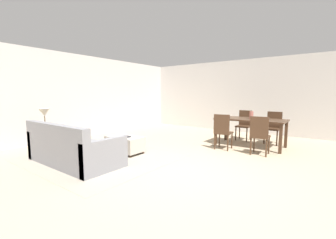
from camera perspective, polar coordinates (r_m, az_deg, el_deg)
name	(u,v)px	position (r m, az deg, el deg)	size (l,w,h in m)	color
ground_plane	(181,170)	(4.32, 3.44, -12.77)	(10.80, 10.80, 0.00)	tan
wall_back	(257,96)	(8.71, 21.94, 5.55)	(9.00, 0.12, 2.70)	beige
wall_left	(73,97)	(7.79, -23.24, 5.43)	(0.12, 11.00, 2.70)	beige
area_rug	(102,157)	(5.33, -16.54, -9.24)	(3.00, 2.80, 0.01)	gray
couch	(73,150)	(5.03, -23.29, -7.13)	(2.13, 0.97, 0.86)	gray
ottoman_table	(125,143)	(5.54, -11.05, -6.06)	(0.92, 0.51, 0.41)	#B7AD9E
side_table	(46,135)	(6.24, -28.90, -3.42)	(0.40, 0.40, 0.55)	olive
table_lamp	(44,113)	(6.18, -29.17, 1.39)	(0.26, 0.26, 0.53)	brown
dining_table	(250,122)	(6.48, 20.36, -0.60)	(1.79, 0.87, 0.76)	#422B1C
dining_chair_near_left	(223,130)	(5.87, 13.86, -2.56)	(0.43, 0.43, 0.92)	#422B1C
dining_chair_near_right	(260,133)	(5.60, 22.50, -3.31)	(0.42, 0.42, 0.92)	#422B1C
dining_chair_far_left	(244,123)	(7.37, 19.00, -0.91)	(0.40, 0.40, 0.92)	#422B1C
dining_chair_far_right	(273,126)	(7.13, 25.45, -1.42)	(0.42, 0.42, 0.92)	#422B1C
vase_centerpiece	(251,115)	(6.44, 20.62, 1.07)	(0.10, 0.10, 0.20)	#B26659
book_on_ottoman	(124,137)	(5.41, -11.19, -4.32)	(0.26, 0.20, 0.03)	#333338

